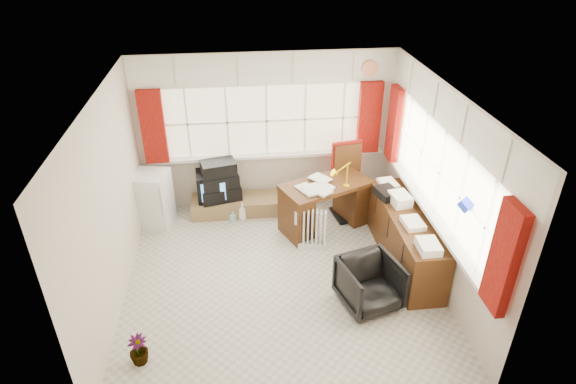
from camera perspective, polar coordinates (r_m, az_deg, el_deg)
name	(u,v)px	position (r m, az deg, el deg)	size (l,w,h in m)	color
ground	(281,277)	(6.51, -0.89, -10.09)	(4.00, 4.00, 0.00)	beige
room_walls	(280,179)	(5.67, -1.01, 1.60)	(4.00, 4.00, 4.00)	beige
window_back	(267,151)	(7.65, -2.45, 4.82)	(3.70, 0.12, 3.60)	beige
window_right	(431,208)	(6.41, 16.61, -1.87)	(0.12, 3.70, 3.60)	beige
curtains	(340,146)	(6.64, 6.17, 5.46)	(3.83, 3.83, 1.15)	#981D08
overhead_cabinets	(347,88)	(6.42, 6.95, 12.15)	(3.98, 3.98, 0.48)	white
desk	(325,203)	(7.28, 4.41, -1.31)	(1.47, 1.12, 0.80)	#4C2B11
desk_lamp	(347,169)	(6.94, 7.06, 2.70)	(0.14, 0.12, 0.40)	yellow
task_chair	(348,177)	(7.60, 7.14, 1.78)	(0.56, 0.59, 1.18)	black
office_chair	(370,284)	(6.02, 9.64, -10.66)	(0.67, 0.69, 0.62)	black
radiator	(312,232)	(6.93, 2.90, -4.80)	(0.43, 0.25, 0.60)	white
credenza	(405,236)	(6.78, 13.65, -5.09)	(0.50, 2.00, 0.85)	#4C2B11
file_tray	(387,193)	(6.89, 11.65, -0.11)	(0.27, 0.34, 0.11)	black
tv_bench	(236,205)	(7.82, -6.21, -1.54)	(1.40, 0.50, 0.25)	olive
crt_tv	(213,185)	(7.72, -8.92, 0.79)	(0.52, 0.49, 0.45)	black
hifi_stack	(220,182)	(7.64, -8.12, 1.24)	(0.69, 0.52, 0.65)	black
mini_fridge	(153,199)	(7.62, -15.73, -0.82)	(0.61, 0.61, 0.87)	white
spray_bottle_a	(242,211)	(7.61, -5.45, -2.27)	(0.11, 0.12, 0.30)	white
spray_bottle_b	(233,216)	(7.62, -6.54, -2.86)	(0.08, 0.08, 0.17)	#99E4D7
flower_vase	(138,350)	(5.61, -17.31, -17.44)	(0.20, 0.20, 0.36)	black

